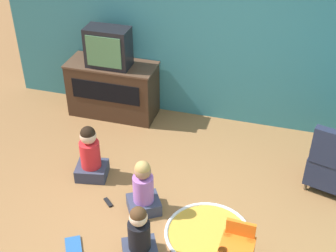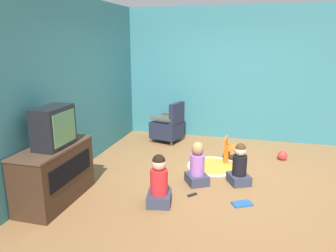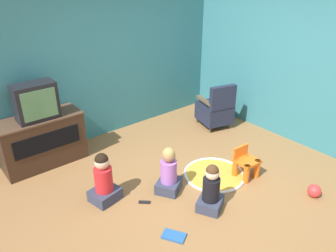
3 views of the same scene
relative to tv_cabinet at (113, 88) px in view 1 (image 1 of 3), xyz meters
The scene contains 12 objects.
ground_plane 2.47m from the tv_cabinet, 54.72° to the right, with size 30.00×30.00×0.00m, color olive.
wall_back 1.51m from the tv_cabinet, 17.57° to the left, with size 5.31×0.12×2.82m.
tv_cabinet is the anchor object (origin of this frame).
television 0.64m from the tv_cabinet, 90.00° to the right, with size 0.58×0.32×0.53m.
black_armchair 3.07m from the tv_cabinet, 14.76° to the right, with size 0.66×0.70×0.87m.
yellow_kid_chair 3.04m from the tv_cabinet, 46.14° to the right, with size 0.32×0.31×0.44m.
play_mat 2.63m from the tv_cabinet, 46.94° to the right, with size 0.90×0.90×0.04m.
child_watching_left 1.41m from the tv_cabinet, 79.15° to the right, with size 0.41×0.37×0.70m.
child_watching_center 2.66m from the tv_cabinet, 63.06° to the right, with size 0.42×0.40×0.64m.
child_watching_right 2.03m from the tv_cabinet, 59.41° to the right, with size 0.44×0.43×0.66m.
book 2.54m from the tv_cabinet, 77.77° to the right, with size 0.27×0.30×0.02m.
remote_control 1.90m from the tv_cabinet, 70.64° to the right, with size 0.14×0.13×0.02m.
Camera 1 is at (0.90, -3.23, 3.61)m, focal length 50.00 mm.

